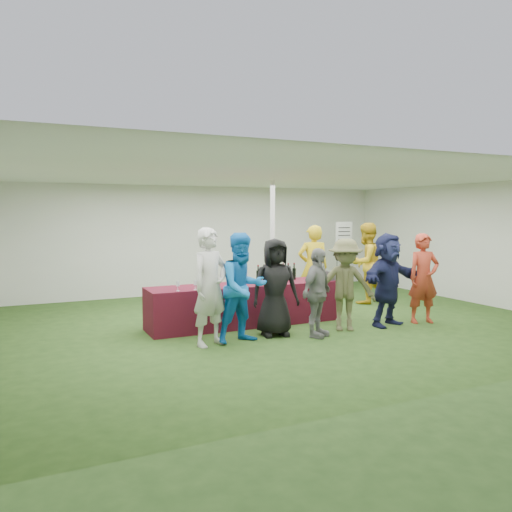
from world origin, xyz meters
name	(u,v)px	position (x,y,z in m)	size (l,w,h in m)	color
ground	(278,323)	(0.00, 0.00, 0.00)	(60.00, 60.00, 0.00)	#284719
tent	(272,246)	(0.50, 1.20, 1.35)	(10.00, 10.00, 10.00)	white
serving_table	(246,304)	(-0.57, 0.15, 0.38)	(3.60, 0.80, 0.75)	#530F1D
wine_bottles	(277,274)	(0.12, 0.28, 0.87)	(0.86, 0.12, 0.32)	black
wine_glasses	(231,281)	(-0.97, -0.11, 0.86)	(2.74, 0.16, 0.16)	silver
water_bottle	(246,277)	(-0.53, 0.23, 0.85)	(0.07, 0.07, 0.23)	silver
bar_towel	(319,278)	(1.01, 0.20, 0.77)	(0.25, 0.18, 0.03)	white
dump_bucket	(330,275)	(1.08, -0.07, 0.84)	(0.24, 0.24, 0.18)	slate
wine_list_sign	(344,241)	(3.34, 2.68, 1.32)	(0.50, 0.03, 1.80)	slate
staff_pourer	(313,267)	(1.29, 0.88, 0.89)	(0.65, 0.43, 1.78)	gold
staff_back	(366,263)	(2.75, 0.98, 0.91)	(0.88, 0.69, 1.81)	gold
customer_0	(210,287)	(-1.64, -0.91, 0.91)	(0.66, 0.43, 1.81)	beige
customer_1	(243,288)	(-1.12, -0.96, 0.86)	(0.84, 0.65, 1.73)	blue
customer_2	(275,287)	(-0.46, -0.79, 0.81)	(0.79, 0.51, 1.62)	black
customer_3	(317,293)	(0.11, -1.17, 0.73)	(0.86, 0.36, 1.47)	slate
customer_4	(345,285)	(0.80, -0.99, 0.80)	(1.03, 0.59, 1.60)	brown
customer_5	(388,280)	(1.70, -1.01, 0.84)	(1.56, 0.50, 1.68)	#191E44
customer_6	(424,278)	(2.46, -1.10, 0.83)	(0.61, 0.40, 1.66)	#A8331F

